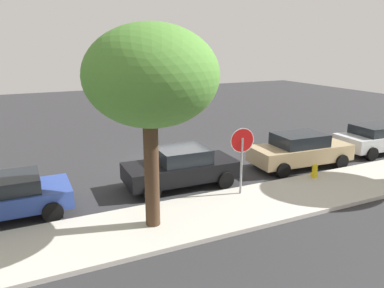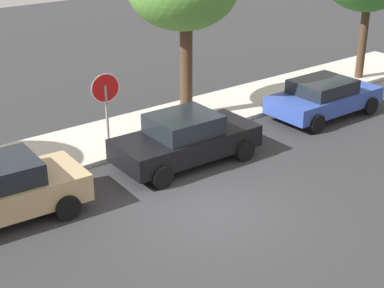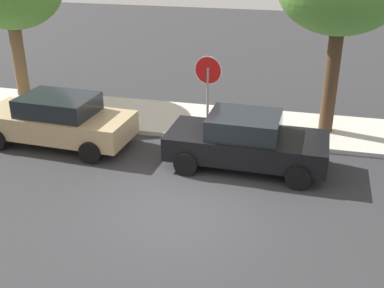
{
  "view_description": "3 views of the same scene",
  "coord_description": "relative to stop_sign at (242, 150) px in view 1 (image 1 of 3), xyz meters",
  "views": [
    {
      "loc": [
        6.6,
        15.12,
        5.38
      ],
      "look_at": [
        0.23,
        1.69,
        1.35
      ],
      "focal_mm": 35.0,
      "sensor_mm": 36.0,
      "label": 1
    },
    {
      "loc": [
        -8.37,
        -9.99,
        7.44
      ],
      "look_at": [
        0.81,
        1.9,
        0.91
      ],
      "focal_mm": 55.0,
      "sensor_mm": 36.0,
      "label": 2
    },
    {
      "loc": [
        2.52,
        -9.35,
        6.1
      ],
      "look_at": [
        0.08,
        0.63,
        1.42
      ],
      "focal_mm": 45.0,
      "sensor_mm": 36.0,
      "label": 3
    }
  ],
  "objects": [
    {
      "name": "parked_car_blue",
      "position": [
        7.7,
        -1.79,
        -1.07
      ],
      "size": [
        4.2,
        2.1,
        1.35
      ],
      "color": "#2D479E",
      "rests_on": "ground_plane"
    },
    {
      "name": "stop_sign",
      "position": [
        0.0,
        0.0,
        0.0
      ],
      "size": [
        0.87,
        0.15,
        2.55
      ],
      "color": "gray",
      "rests_on": "ground_plane"
    },
    {
      "name": "fire_hydrant",
      "position": [
        -3.56,
        -0.1,
        -1.41
      ],
      "size": [
        0.3,
        0.22,
        0.72
      ],
      "color": "gold",
      "rests_on": "ground_plane"
    },
    {
      "name": "ground_plane",
      "position": [
        0.36,
        -4.52,
        -1.77
      ],
      "size": [
        60.0,
        60.0,
        0.0
      ],
      "primitive_type": "plane",
      "color": "#2D2D30"
    },
    {
      "name": "street_tree_mid_block",
      "position": [
        3.63,
        1.04,
        2.72
      ],
      "size": [
        3.66,
        3.66,
        5.93
      ],
      "color": "#422D1E",
      "rests_on": "ground_plane"
    },
    {
      "name": "sidewalk_curb",
      "position": [
        0.36,
        0.91,
        -1.7
      ],
      "size": [
        32.0,
        2.9,
        0.14
      ],
      "primitive_type": "cube",
      "color": "beige",
      "rests_on": "ground_plane"
    },
    {
      "name": "parked_car_tan",
      "position": [
        -4.23,
        -1.77,
        -0.99
      ],
      "size": [
        4.62,
        2.23,
        1.54
      ],
      "color": "tan",
      "rests_on": "ground_plane"
    },
    {
      "name": "parked_car_silver",
      "position": [
        -9.48,
        -1.92,
        -1.02
      ],
      "size": [
        4.54,
        2.25,
        1.42
      ],
      "color": "silver",
      "rests_on": "ground_plane"
    },
    {
      "name": "parked_car_black",
      "position": [
        1.48,
        -1.92,
        -1.02
      ],
      "size": [
        4.36,
        2.14,
        1.51
      ],
      "color": "black",
      "rests_on": "ground_plane"
    }
  ]
}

